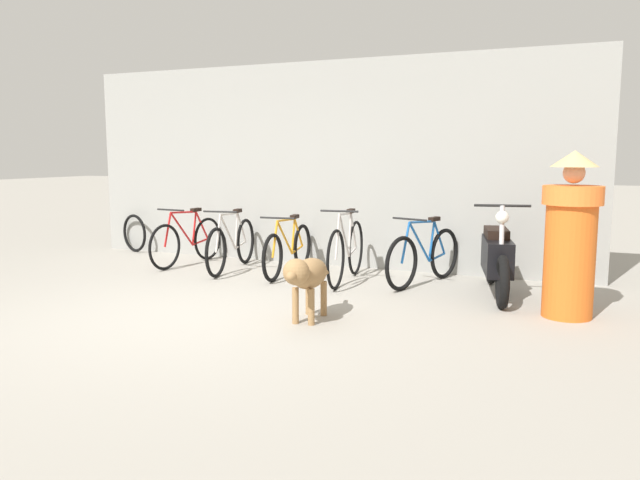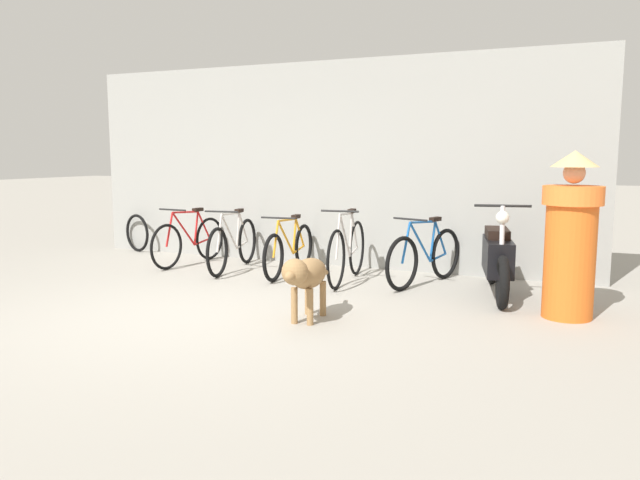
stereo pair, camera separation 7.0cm
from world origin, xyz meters
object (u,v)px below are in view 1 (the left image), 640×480
(bicycle_0, at_px, (187,241))
(spare_tire_left, at_px, (135,233))
(bicycle_4, at_px, (424,256))
(person_in_robes, at_px, (571,235))
(bicycle_1, at_px, (232,245))
(bicycle_2, at_px, (288,250))
(motorcycle, at_px, (497,258))
(bicycle_3, at_px, (346,251))
(stray_dog, at_px, (307,275))

(bicycle_0, distance_m, spare_tire_left, 1.61)
(bicycle_4, xyz_separation_m, person_in_robes, (1.66, -0.95, 0.47))
(bicycle_1, xyz_separation_m, bicycle_2, (0.84, 0.04, -0.02))
(bicycle_0, relative_size, bicycle_2, 0.95)
(bicycle_0, relative_size, bicycle_1, 0.93)
(bicycle_2, distance_m, person_in_robes, 3.60)
(motorcycle, height_order, person_in_robes, person_in_robes)
(bicycle_0, bearing_deg, bicycle_4, 93.70)
(spare_tire_left, bearing_deg, bicycle_2, -12.62)
(bicycle_2, relative_size, motorcycle, 0.92)
(bicycle_0, height_order, bicycle_2, bicycle_0)
(bicycle_1, relative_size, bicycle_3, 1.03)
(bicycle_0, relative_size, stray_dog, 1.51)
(bicycle_2, distance_m, spare_tire_left, 3.21)
(person_in_robes, bearing_deg, bicycle_0, 34.71)
(bicycle_3, height_order, stray_dog, bicycle_3)
(stray_dog, bearing_deg, bicycle_0, -131.01)
(person_in_robes, bearing_deg, stray_dog, 72.66)
(bicycle_3, xyz_separation_m, person_in_robes, (2.59, -0.73, 0.43))
(stray_dog, bearing_deg, bicycle_2, -153.89)
(bicycle_4, bearing_deg, spare_tire_left, -79.61)
(person_in_robes, bearing_deg, bicycle_3, 29.38)
(bicycle_2, height_order, stray_dog, bicycle_2)
(bicycle_3, distance_m, stray_dog, 1.94)
(motorcycle, distance_m, person_in_robes, 1.11)
(bicycle_0, distance_m, bicycle_2, 1.66)
(bicycle_3, distance_m, person_in_robes, 2.73)
(bicycle_0, xyz_separation_m, stray_dog, (2.87, -2.12, 0.10))
(bicycle_3, distance_m, motorcycle, 1.82)
(bicycle_0, distance_m, bicycle_4, 3.46)
(bicycle_1, distance_m, person_in_robes, 4.41)
(bicycle_4, height_order, person_in_robes, person_in_robes)
(bicycle_1, distance_m, bicycle_2, 0.85)
(bicycle_0, distance_m, stray_dog, 3.56)
(bicycle_3, xyz_separation_m, bicycle_4, (0.93, 0.22, -0.04))
(bicycle_1, xyz_separation_m, motorcycle, (3.54, -0.12, 0.07))
(person_in_robes, bearing_deg, bicycle_2, 31.07)
(bicycle_1, xyz_separation_m, spare_tire_left, (-2.29, 0.74, -0.04))
(spare_tire_left, bearing_deg, person_in_robes, -13.38)
(stray_dog, bearing_deg, bicycle_1, -138.82)
(bicycle_1, relative_size, motorcycle, 0.95)
(bicycle_4, distance_m, stray_dog, 2.21)
(bicycle_1, distance_m, stray_dog, 2.87)
(bicycle_4, bearing_deg, motorcycle, 92.05)
(person_in_robes, bearing_deg, bicycle_1, 34.26)
(spare_tire_left, bearing_deg, bicycle_3, -11.82)
(stray_dog, bearing_deg, spare_tire_left, -126.85)
(bicycle_1, distance_m, spare_tire_left, 2.41)
(bicycle_3, relative_size, spare_tire_left, 2.73)
(bicycle_0, xyz_separation_m, motorcycle, (4.35, -0.24, 0.08))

